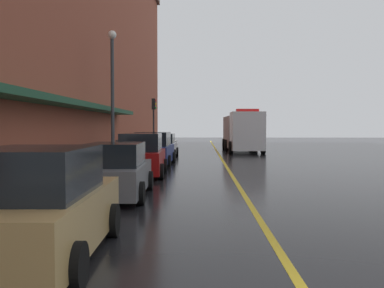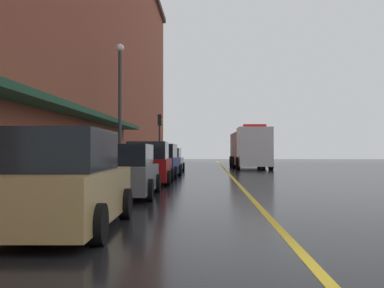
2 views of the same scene
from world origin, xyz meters
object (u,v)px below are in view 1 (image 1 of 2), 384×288
object	(u,v)px
parking_meter_0	(133,145)
street_lamp_left	(112,83)
parked_car_0	(38,207)
traffic_light_near	(154,114)
parked_car_2	(142,156)
parked_car_3	(154,150)
parking_meter_1	(117,149)
parked_car_1	(116,172)
box_truck	(242,132)
parked_car_4	(163,146)

from	to	relation	value
parking_meter_0	street_lamp_left	size ratio (longest dim) A/B	0.19
parked_car_0	parking_meter_0	distance (m)	18.60
parking_meter_0	traffic_light_near	world-z (taller)	traffic_light_near
parked_car_2	traffic_light_near	xyz separation A→B (m)	(-1.37, 17.22, 2.30)
parked_car_0	parking_meter_0	bearing A→B (deg)	2.54
parking_meter_0	parked_car_0	bearing A→B (deg)	-85.66
traffic_light_near	parked_car_3	bearing A→B (deg)	-83.71
parked_car_2	parking_meter_1	xyz separation A→B (m)	(-1.43, 1.93, 0.20)
parked_car_1	parked_car_3	bearing A→B (deg)	-1.38
parked_car_1	street_lamp_left	world-z (taller)	street_lamp_left
parked_car_1	box_truck	size ratio (longest dim) A/B	0.48
parked_car_4	parked_car_0	bearing A→B (deg)	-179.45
parked_car_4	box_truck	bearing A→B (deg)	-39.01
parked_car_1	street_lamp_left	xyz separation A→B (m)	(-2.04, 9.47, 3.63)
parked_car_2	parking_meter_0	distance (m)	6.81
parked_car_3	traffic_light_near	bearing A→B (deg)	7.40
parked_car_2	street_lamp_left	world-z (taller)	street_lamp_left
parked_car_0	street_lamp_left	xyz separation A→B (m)	(-2.01, 15.68, 3.56)
parked_car_0	parking_meter_1	size ratio (longest dim) A/B	3.39
parked_car_0	parked_car_1	size ratio (longest dim) A/B	1.00
parked_car_2	parked_car_4	bearing A→B (deg)	-1.08
parked_car_0	parking_meter_1	distance (m)	13.89
parked_car_2	parked_car_3	xyz separation A→B (m)	(-0.05, 5.27, -0.00)
parked_car_1	traffic_light_near	world-z (taller)	traffic_light_near
parking_meter_1	parked_car_4	bearing A→B (deg)	81.65
parked_car_1	parked_car_4	xyz separation A→B (m)	(-0.10, 16.77, 0.00)
parking_meter_1	street_lamp_left	size ratio (longest dim) A/B	0.19
street_lamp_left	box_truck	bearing A→B (deg)	61.31
parked_car_0	parked_car_2	distance (m)	11.89
parked_car_0	parked_car_2	bearing A→B (deg)	-1.91
parked_car_4	parking_meter_1	size ratio (longest dim) A/B	3.43
parked_car_4	parking_meter_0	size ratio (longest dim) A/B	3.43
parked_car_0	parking_meter_1	world-z (taller)	parked_car_0
parked_car_4	parking_meter_1	world-z (taller)	parked_car_4
parked_car_3	traffic_light_near	xyz separation A→B (m)	(-1.32, 11.96, 2.30)
parked_car_3	traffic_light_near	world-z (taller)	traffic_light_near
parked_car_2	street_lamp_left	distance (m)	5.57
parking_meter_0	street_lamp_left	distance (m)	4.44
parked_car_2	parking_meter_1	world-z (taller)	parked_car_2
parked_car_2	box_truck	world-z (taller)	box_truck
parked_car_4	parking_meter_1	bearing A→B (deg)	172.04
parked_car_1	parking_meter_0	bearing A→B (deg)	4.96
parked_car_4	parking_meter_1	distance (m)	9.26
parked_car_3	parking_meter_0	size ratio (longest dim) A/B	3.55
parked_car_3	traffic_light_near	size ratio (longest dim) A/B	1.10
parked_car_1	parking_meter_1	size ratio (longest dim) A/B	3.38
parking_meter_0	parking_meter_1	world-z (taller)	same
parked_car_0	parking_meter_0	size ratio (longest dim) A/B	3.39
traffic_light_near	parked_car_1	bearing A→B (deg)	-86.55
parked_car_3	box_truck	bearing A→B (deg)	-23.56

